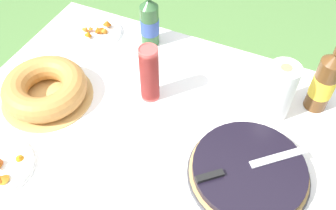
{
  "coord_description": "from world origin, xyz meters",
  "views": [
    {
      "loc": [
        0.39,
        -0.68,
        1.84
      ],
      "look_at": [
        0.02,
        0.13,
        0.82
      ],
      "focal_mm": 40.0,
      "sensor_mm": 36.0,
      "label": 1
    }
  ],
  "objects_px": {
    "bundt_cake": "(45,89)",
    "snack_plate_near": "(99,32)",
    "cider_bottle_green": "(150,22)",
    "cider_bottle_amber": "(325,82)",
    "snack_plate_left": "(1,166)",
    "serving_knife": "(242,167)",
    "cup_stack": "(149,74)",
    "berry_tart": "(249,170)",
    "paper_towel_roll": "(279,91)"
  },
  "relations": [
    {
      "from": "snack_plate_left",
      "to": "cider_bottle_amber",
      "type": "bearing_deg",
      "value": 38.44
    },
    {
      "from": "snack_plate_near",
      "to": "paper_towel_roll",
      "type": "distance_m",
      "value": 0.86
    },
    {
      "from": "cup_stack",
      "to": "cider_bottle_amber",
      "type": "height_order",
      "value": "cider_bottle_amber"
    },
    {
      "from": "bundt_cake",
      "to": "snack_plate_near",
      "type": "height_order",
      "value": "bundt_cake"
    },
    {
      "from": "cider_bottle_green",
      "to": "snack_plate_left",
      "type": "distance_m",
      "value": 0.82
    },
    {
      "from": "snack_plate_near",
      "to": "paper_towel_roll",
      "type": "height_order",
      "value": "paper_towel_roll"
    },
    {
      "from": "cider_bottle_amber",
      "to": "paper_towel_roll",
      "type": "relative_size",
      "value": 1.5
    },
    {
      "from": "snack_plate_left",
      "to": "paper_towel_roll",
      "type": "xyz_separation_m",
      "value": [
        0.76,
        0.62,
        0.1
      ]
    },
    {
      "from": "berry_tart",
      "to": "cider_bottle_green",
      "type": "height_order",
      "value": "cider_bottle_green"
    },
    {
      "from": "cider_bottle_green",
      "to": "snack_plate_near",
      "type": "distance_m",
      "value": 0.27
    },
    {
      "from": "cider_bottle_green",
      "to": "cider_bottle_amber",
      "type": "distance_m",
      "value": 0.74
    },
    {
      "from": "berry_tart",
      "to": "snack_plate_near",
      "type": "relative_size",
      "value": 1.89
    },
    {
      "from": "snack_plate_left",
      "to": "berry_tart",
      "type": "bearing_deg",
      "value": 22.61
    },
    {
      "from": "cider_bottle_amber",
      "to": "cider_bottle_green",
      "type": "bearing_deg",
      "value": 174.09
    },
    {
      "from": "berry_tart",
      "to": "snack_plate_left",
      "type": "xyz_separation_m",
      "value": [
        -0.76,
        -0.32,
        -0.02
      ]
    },
    {
      "from": "serving_knife",
      "to": "cup_stack",
      "type": "relative_size",
      "value": 1.22
    },
    {
      "from": "cider_bottle_green",
      "to": "paper_towel_roll",
      "type": "bearing_deg",
      "value": -15.95
    },
    {
      "from": "berry_tart",
      "to": "cider_bottle_green",
      "type": "xyz_separation_m",
      "value": [
        -0.59,
        0.48,
        0.08
      ]
    },
    {
      "from": "snack_plate_left",
      "to": "serving_knife",
      "type": "bearing_deg",
      "value": 21.91
    },
    {
      "from": "serving_knife",
      "to": "cup_stack",
      "type": "distance_m",
      "value": 0.48
    },
    {
      "from": "bundt_cake",
      "to": "paper_towel_roll",
      "type": "xyz_separation_m",
      "value": [
        0.82,
        0.29,
        0.06
      ]
    },
    {
      "from": "serving_knife",
      "to": "cider_bottle_green",
      "type": "height_order",
      "value": "cider_bottle_green"
    },
    {
      "from": "serving_knife",
      "to": "cider_bottle_green",
      "type": "bearing_deg",
      "value": 96.98
    },
    {
      "from": "serving_knife",
      "to": "cider_bottle_amber",
      "type": "height_order",
      "value": "cider_bottle_amber"
    },
    {
      "from": "cider_bottle_green",
      "to": "snack_plate_near",
      "type": "bearing_deg",
      "value": -169.92
    },
    {
      "from": "serving_knife",
      "to": "bundt_cake",
      "type": "distance_m",
      "value": 0.79
    },
    {
      "from": "bundt_cake",
      "to": "snack_plate_near",
      "type": "bearing_deg",
      "value": 93.48
    },
    {
      "from": "cup_stack",
      "to": "cider_bottle_green",
      "type": "xyz_separation_m",
      "value": [
        -0.14,
        0.29,
        -0.01
      ]
    },
    {
      "from": "bundt_cake",
      "to": "snack_plate_left",
      "type": "relative_size",
      "value": 1.6
    },
    {
      "from": "paper_towel_roll",
      "to": "cup_stack",
      "type": "bearing_deg",
      "value": -165.11
    },
    {
      "from": "bundt_cake",
      "to": "snack_plate_near",
      "type": "distance_m",
      "value": 0.43
    },
    {
      "from": "serving_knife",
      "to": "snack_plate_near",
      "type": "relative_size",
      "value": 1.39
    },
    {
      "from": "berry_tart",
      "to": "bundt_cake",
      "type": "relative_size",
      "value": 1.13
    },
    {
      "from": "cup_stack",
      "to": "bundt_cake",
      "type": "bearing_deg",
      "value": -154.35
    },
    {
      "from": "bundt_cake",
      "to": "cider_bottle_amber",
      "type": "bearing_deg",
      "value": 22.19
    },
    {
      "from": "cider_bottle_amber",
      "to": "snack_plate_left",
      "type": "bearing_deg",
      "value": -141.56
    },
    {
      "from": "serving_knife",
      "to": "bundt_cake",
      "type": "xyz_separation_m",
      "value": [
        -0.79,
        0.03,
        -0.01
      ]
    },
    {
      "from": "bundt_cake",
      "to": "cider_bottle_green",
      "type": "height_order",
      "value": "cider_bottle_green"
    },
    {
      "from": "snack_plate_left",
      "to": "paper_towel_roll",
      "type": "distance_m",
      "value": 0.99
    },
    {
      "from": "bundt_cake",
      "to": "paper_towel_roll",
      "type": "height_order",
      "value": "paper_towel_roll"
    },
    {
      "from": "bundt_cake",
      "to": "cup_stack",
      "type": "xyz_separation_m",
      "value": [
        0.36,
        0.17,
        0.07
      ]
    },
    {
      "from": "bundt_cake",
      "to": "cider_bottle_green",
      "type": "bearing_deg",
      "value": 65.04
    },
    {
      "from": "berry_tart",
      "to": "snack_plate_left",
      "type": "bearing_deg",
      "value": -157.39
    },
    {
      "from": "snack_plate_left",
      "to": "paper_towel_roll",
      "type": "relative_size",
      "value": 0.97
    },
    {
      "from": "cider_bottle_green",
      "to": "snack_plate_near",
      "type": "xyz_separation_m",
      "value": [
        -0.24,
        -0.04,
        -0.1
      ]
    },
    {
      "from": "cup_stack",
      "to": "cider_bottle_green",
      "type": "distance_m",
      "value": 0.33
    },
    {
      "from": "berry_tart",
      "to": "cider_bottle_amber",
      "type": "distance_m",
      "value": 0.44
    },
    {
      "from": "berry_tart",
      "to": "cider_bottle_green",
      "type": "relative_size",
      "value": 1.31
    },
    {
      "from": "cider_bottle_amber",
      "to": "snack_plate_left",
      "type": "height_order",
      "value": "cider_bottle_amber"
    },
    {
      "from": "cup_stack",
      "to": "snack_plate_left",
      "type": "relative_size",
      "value": 1.1
    }
  ]
}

